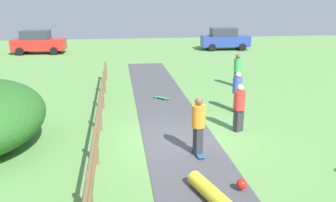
{
  "coord_description": "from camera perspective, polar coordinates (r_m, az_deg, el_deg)",
  "views": [
    {
      "loc": [
        -1.91,
        -10.42,
        4.5
      ],
      "look_at": [
        -0.21,
        1.25,
        1.0
      ],
      "focal_mm": 37.38,
      "sensor_mm": 36.0,
      "label": 1
    }
  ],
  "objects": [
    {
      "name": "bystander_green",
      "position": [
        18.61,
        11.26,
        5.21
      ],
      "size": [
        0.54,
        0.54,
        1.72
      ],
      "color": "#2D2D33",
      "rests_on": "ground_plane"
    },
    {
      "name": "bystander_red",
      "position": [
        12.25,
        11.55,
        -0.77
      ],
      "size": [
        0.52,
        0.52,
        1.69
      ],
      "color": "#2D2D33",
      "rests_on": "ground_plane"
    },
    {
      "name": "skater_riding",
      "position": [
        10.16,
        4.97,
        -3.64
      ],
      "size": [
        0.43,
        0.82,
        1.77
      ],
      "color": "#265999",
      "rests_on": "asphalt_path"
    },
    {
      "name": "ground_plane",
      "position": [
        11.51,
        1.96,
        -6.5
      ],
      "size": [
        60.0,
        60.0,
        0.0
      ],
      "primitive_type": "plane",
      "color": "#60934C"
    },
    {
      "name": "parked_car_blue",
      "position": [
        31.96,
        9.23,
        9.97
      ],
      "size": [
        4.28,
        2.16,
        1.92
      ],
      "color": "#283D99",
      "rests_on": "ground_plane"
    },
    {
      "name": "bystander_blue",
      "position": [
        14.37,
        11.22,
        1.77
      ],
      "size": [
        0.45,
        0.45,
        1.67
      ],
      "color": "#2D2D33",
      "rests_on": "ground_plane"
    },
    {
      "name": "parked_car_red",
      "position": [
        31.19,
        -20.41,
        9.0
      ],
      "size": [
        4.28,
        2.16,
        1.92
      ],
      "color": "red",
      "rests_on": "ground_plane"
    },
    {
      "name": "skateboard_loose",
      "position": [
        16.02,
        -1.02,
        0.55
      ],
      "size": [
        0.72,
        0.69,
        0.08
      ],
      "color": "#338C4C",
      "rests_on": "asphalt_path"
    },
    {
      "name": "asphalt_path",
      "position": [
        11.5,
        1.96,
        -6.45
      ],
      "size": [
        2.4,
        28.0,
        0.02
      ],
      "primitive_type": "cube",
      "color": "#47474C",
      "rests_on": "ground_plane"
    },
    {
      "name": "wooden_fence",
      "position": [
        11.12,
        -11.34,
        -3.96
      ],
      "size": [
        0.12,
        18.12,
        1.1
      ],
      "color": "brown",
      "rests_on": "ground_plane"
    },
    {
      "name": "skater_fallen",
      "position": [
        8.39,
        7.31,
        -14.44
      ],
      "size": [
        1.37,
        1.58,
        0.36
      ],
      "color": "yellow",
      "rests_on": "asphalt_path"
    }
  ]
}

